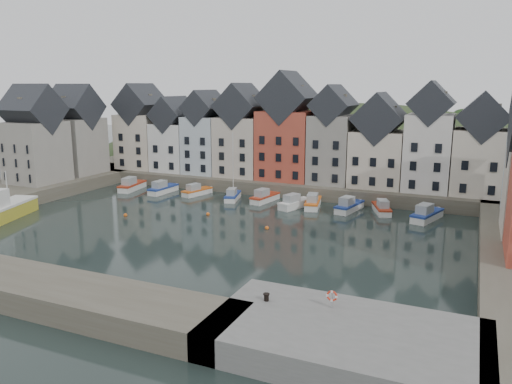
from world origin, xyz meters
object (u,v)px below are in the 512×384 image
Objects in this scene: boat_d at (233,196)px; life_ring_post at (332,296)px; boat_a at (132,186)px; mooring_bollard at (266,297)px.

life_ring_post is at bearing -69.77° from boat_d.
boat_a is at bearing 165.23° from boat_d.
mooring_bollard is at bearing -51.03° from boat_a.
boat_d is 43.58m from life_ring_post.
life_ring_post is at bearing 9.57° from mooring_bollard.
boat_a is 12.24× the size of mooring_bollard.
life_ring_post is (25.46, -35.30, 2.17)m from boat_d.
boat_d is 41.68m from mooring_bollard.
life_ring_post is (44.42, -35.04, 2.11)m from boat_a.
mooring_bollard is at bearing -75.64° from boat_d.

